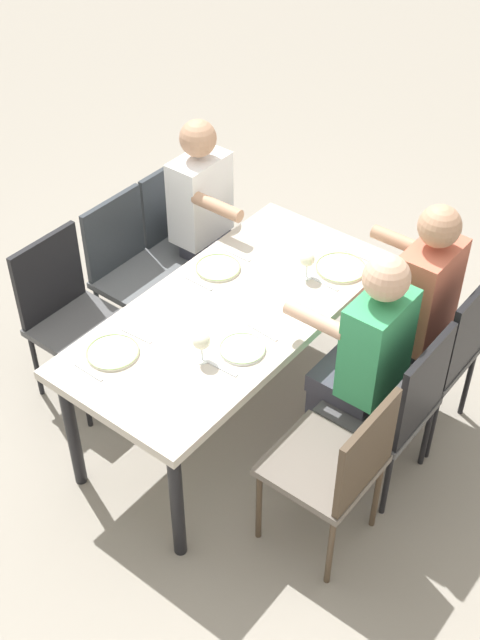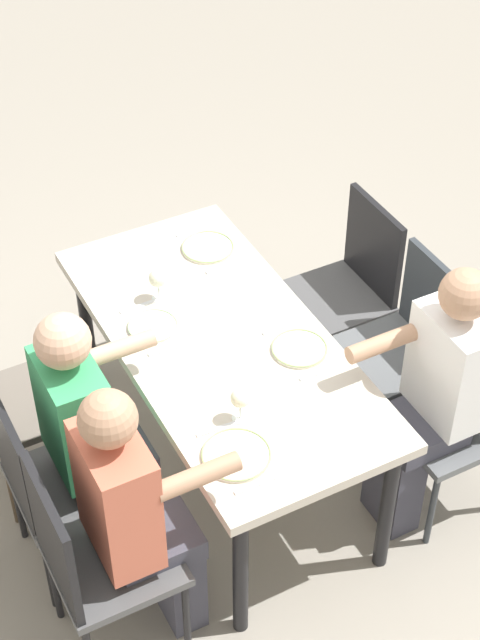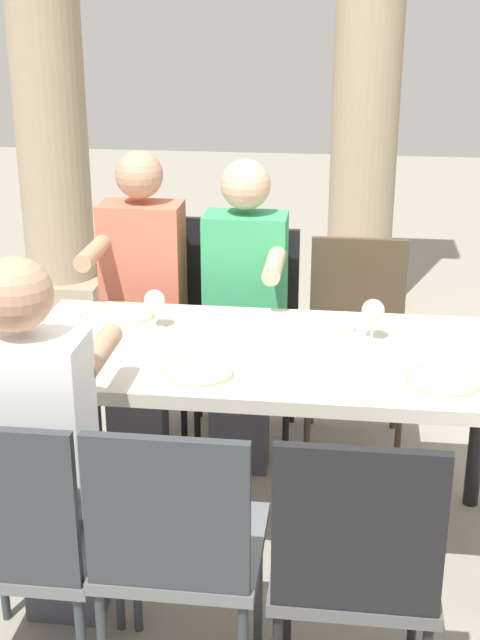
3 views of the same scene
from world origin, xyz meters
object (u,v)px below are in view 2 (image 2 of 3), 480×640
Objects in this scene: wine_glass_2 at (158,279)px; chair_mid_south at (407,340)px; dining_table at (222,352)px; plate_1 at (299,349)px; chair_east_north at (11,398)px; chair_west_north at (90,557)px; plate_2 at (153,326)px; diner_guest_third at (137,513)px; diner_woman_green at (433,394)px; chair_mid_north at (49,478)px; plate_3 at (208,247)px; plate_0 at (236,455)px; chair_west_south at (468,406)px; diner_man_white at (93,430)px; wine_glass_0 at (240,399)px; chair_east_south at (350,282)px.

chair_mid_south is at bearing -118.48° from wine_glass_2.
dining_table is 0.33m from plate_1.
chair_east_north reaches higher than dining_table.
chair_west_north is 4.64× the size of plate_2.
plate_2 is (0.80, -0.42, 0.07)m from diner_guest_third.
chair_east_north is 0.69× the size of diner_guest_third.
plate_2 is at bearing 71.25° from chair_mid_south.
chair_west_north is at bearing 90.12° from diner_woman_green.
diner_woman_green is at bearing -132.85° from plate_2.
chair_east_north is at bearing -0.80° from chair_mid_north.
plate_1 is at bearing -177.83° from plate_3.
plate_3 is (1.15, -0.45, 0.00)m from plate_0.
diner_man_white is at bearing 73.19° from chair_west_south.
wine_glass_2 is 0.41m from plate_3.
diner_woman_green reaches higher than plate_1.
chair_west_north is 4.27× the size of plate_1.
dining_table is 1.04m from chair_west_south.
chair_mid_north is 3.92× the size of plate_3.
chair_west_north is 1.66m from chair_west_south.
dining_table is 0.86m from chair_mid_north.
dining_table is at bearing -75.83° from diner_man_white.
chair_west_south reaches higher than wine_glass_0.
diner_woman_green reaches higher than plate_3.
chair_east_south is 6.20× the size of wine_glass_0.
chair_mid_south is 1.05m from wine_glass_0.
chair_mid_south is 1.01× the size of chair_east_north.
chair_mid_south is 1.72m from chair_east_north.
chair_mid_north is at bearing 87.80° from plate_1.
wine_glass_0 is (0.17, 0.77, 0.18)m from diner_woman_green.
plate_0 is (0.02, -0.59, 0.21)m from chair_west_north.
chair_east_south is at bearing -61.31° from chair_west_north.
chair_west_north is 1.89m from chair_east_south.
chair_mid_north is 1.53m from diner_woman_green.
chair_west_south is 3.57× the size of plate_0.
diner_woman_green is (-0.60, -0.63, -0.00)m from dining_table.
chair_east_south is 0.72× the size of diner_man_white.
plate_0 is 0.62m from plate_1.
plate_2 is at bearing -1.34° from plate_0.
chair_east_north is at bearing 61.21° from chair_west_south.
chair_mid_south is 5.98× the size of wine_glass_2.
chair_west_south is 0.98× the size of chair_mid_north.
chair_east_north is 0.66m from plate_2.
chair_mid_north is 6.29× the size of wine_glass_0.
chair_mid_north reaches higher than wine_glass_0.
diner_woman_green reaches higher than chair_west_south.
diner_woman_green is 6.07× the size of plate_2.
plate_1 and plate_2 have the same top height.
chair_west_north reaches higher than chair_mid_south.
dining_table is 7.60× the size of plate_1.
chair_west_north is 1.06× the size of chair_mid_south.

